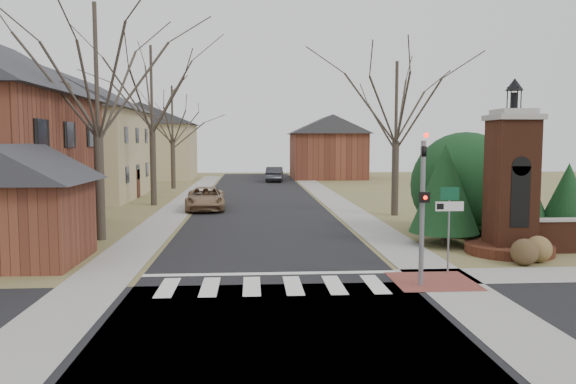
{
  "coord_description": "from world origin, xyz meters",
  "views": [
    {
      "loc": [
        -0.59,
        -15.09,
        4.18
      ],
      "look_at": [
        0.79,
        6.0,
        2.27
      ],
      "focal_mm": 35.0,
      "sensor_mm": 36.0,
      "label": 1
    }
  ],
  "objects": [
    {
      "name": "curb_apron",
      "position": [
        4.8,
        1.0,
        0.01
      ],
      "size": [
        2.4,
        2.4,
        0.02
      ],
      "primitive_type": "cube",
      "color": "brown",
      "rests_on": "ground"
    },
    {
      "name": "house_stucco_left",
      "position": [
        -13.5,
        27.0,
        4.59
      ],
      "size": [
        9.8,
        12.8,
        9.28
      ],
      "color": "tan",
      "rests_on": "ground"
    },
    {
      "name": "sidewalk_left",
      "position": [
        -5.2,
        22.0,
        0.01
      ],
      "size": [
        2.0,
        60.0,
        0.02
      ],
      "primitive_type": "cube",
      "color": "gray",
      "rests_on": "ground"
    },
    {
      "name": "bare_tree_3",
      "position": [
        7.5,
        16.0,
        6.69
      ],
      "size": [
        7.0,
        7.0,
        9.7
      ],
      "color": "#473D33",
      "rests_on": "ground"
    },
    {
      "name": "evergreen_mass",
      "position": [
        9.0,
        9.5,
        2.4
      ],
      "size": [
        4.8,
        4.8,
        4.8
      ],
      "primitive_type": "sphere",
      "color": "#11331B",
      "rests_on": "ground"
    },
    {
      "name": "bare_tree_0",
      "position": [
        -7.0,
        9.0,
        7.7
      ],
      "size": [
        8.05,
        8.05,
        11.15
      ],
      "color": "#473D33",
      "rests_on": "ground"
    },
    {
      "name": "bare_tree_1",
      "position": [
        -7.0,
        22.0,
        8.03
      ],
      "size": [
        8.4,
        8.4,
        11.64
      ],
      "color": "#473D33",
      "rests_on": "ground"
    },
    {
      "name": "ground",
      "position": [
        0.0,
        0.0,
        0.0
      ],
      "size": [
        120.0,
        120.0,
        0.0
      ],
      "primitive_type": "plane",
      "color": "olive",
      "rests_on": "ground"
    },
    {
      "name": "cross_street",
      "position": [
        0.0,
        -3.0,
        0.01
      ],
      "size": [
        120.0,
        8.0,
        0.01
      ],
      "primitive_type": "cube",
      "color": "black",
      "rests_on": "ground"
    },
    {
      "name": "dry_shrub_right",
      "position": [
        9.3,
        3.43,
        0.46
      ],
      "size": [
        0.92,
        0.92,
        0.92
      ],
      "primitive_type": "sphere",
      "color": "brown",
      "rests_on": "ground"
    },
    {
      "name": "traffic_signal_pole",
      "position": [
        4.3,
        0.57,
        2.59
      ],
      "size": [
        0.28,
        0.41,
        4.5
      ],
      "color": "slate",
      "rests_on": "ground"
    },
    {
      "name": "evergreen_far",
      "position": [
        12.5,
        7.2,
        1.9
      ],
      "size": [
        2.4,
        2.4,
        3.3
      ],
      "color": "#473D33",
      "rests_on": "ground"
    },
    {
      "name": "dry_shrub_left",
      "position": [
        8.6,
        3.0,
        0.45
      ],
      "size": [
        0.91,
        0.91,
        0.91
      ],
      "primitive_type": "sphere",
      "color": "#503D24",
      "rests_on": "ground"
    },
    {
      "name": "evergreen_mid",
      "position": [
        10.5,
        8.2,
        2.6
      ],
      "size": [
        3.4,
        3.4,
        4.7
      ],
      "color": "#473D33",
      "rests_on": "ground"
    },
    {
      "name": "house_distant_right",
      "position": [
        7.99,
        47.99,
        3.65
      ],
      "size": [
        8.8,
        8.8,
        7.3
      ],
      "color": "brown",
      "rests_on": "ground"
    },
    {
      "name": "garage_left",
      "position": [
        -8.52,
        4.49,
        2.24
      ],
      "size": [
        4.8,
        4.8,
        4.29
      ],
      "color": "brown",
      "rests_on": "ground"
    },
    {
      "name": "brick_gate_monument",
      "position": [
        9.0,
        4.99,
        2.17
      ],
      "size": [
        3.2,
        3.2,
        6.47
      ],
      "color": "#522718",
      "rests_on": "ground"
    },
    {
      "name": "evergreen_near",
      "position": [
        7.2,
        7.0,
        2.3
      ],
      "size": [
        2.8,
        2.8,
        4.1
      ],
      "color": "#473D33",
      "rests_on": "ground"
    },
    {
      "name": "distant_car",
      "position": [
        1.81,
        43.01,
        0.77
      ],
      "size": [
        2.05,
        4.81,
        1.54
      ],
      "primitive_type": "imported",
      "rotation": [
        0.0,
        0.0,
        3.05
      ],
      "color": "#323339",
      "rests_on": "ground"
    },
    {
      "name": "crosswalk_zone",
      "position": [
        0.0,
        0.8,
        0.01
      ],
      "size": [
        8.0,
        2.2,
        0.02
      ],
      "primitive_type": "cube",
      "color": "silver",
      "rests_on": "ground"
    },
    {
      "name": "bare_tree_2",
      "position": [
        -7.5,
        35.0,
        7.03
      ],
      "size": [
        7.35,
        7.35,
        10.19
      ],
      "color": "#473D33",
      "rests_on": "ground"
    },
    {
      "name": "stop_bar",
      "position": [
        0.0,
        2.3,
        0.01
      ],
      "size": [
        8.0,
        0.35,
        0.02
      ],
      "primitive_type": "cube",
      "color": "silver",
      "rests_on": "ground"
    },
    {
      "name": "house_distant_left",
      "position": [
        -12.01,
        48.0,
        4.25
      ],
      "size": [
        10.8,
        8.8,
        8.53
      ],
      "color": "tan",
      "rests_on": "ground"
    },
    {
      "name": "sign_post",
      "position": [
        5.59,
        1.99,
        1.95
      ],
      "size": [
        0.9,
        0.07,
        2.75
      ],
      "color": "slate",
      "rests_on": "ground"
    },
    {
      "name": "pickup_truck",
      "position": [
        -3.4,
        19.23,
        0.69
      ],
      "size": [
        2.56,
        5.1,
        1.38
      ],
      "primitive_type": "imported",
      "rotation": [
        0.0,
        0.0,
        0.05
      ],
      "color": "#8E6D4D",
      "rests_on": "ground"
    },
    {
      "name": "sidewalk_right_main",
      "position": [
        5.2,
        22.0,
        0.01
      ],
      "size": [
        2.0,
        60.0,
        0.02
      ],
      "primitive_type": "cube",
      "color": "gray",
      "rests_on": "ground"
    },
    {
      "name": "main_street",
      "position": [
        0.0,
        22.0,
        0.01
      ],
      "size": [
        8.0,
        70.0,
        0.01
      ],
      "primitive_type": "cube",
      "color": "black",
      "rests_on": "ground"
    }
  ]
}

